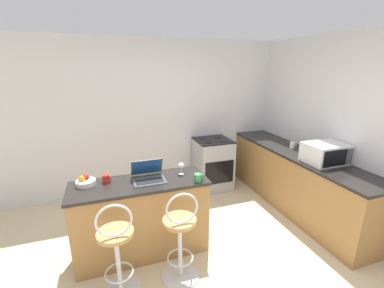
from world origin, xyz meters
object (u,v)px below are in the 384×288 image
object	(u,v)px
mug_red	(106,179)
mug_green	(198,178)
laptop	(148,175)
fruit_bowl	(85,181)
stove_range	(213,164)
microwave	(325,153)
mug_white	(293,145)
bar_stool_far	(180,238)
wine_glass_tall	(181,166)
bar_stool_near	(117,252)

from	to	relation	value
mug_red	mug_green	size ratio (longest dim) A/B	0.89
laptop	mug_green	xyz separation A→B (m)	(0.52, -0.24, -0.01)
fruit_bowl	stove_range	bearing A→B (deg)	30.33
microwave	mug_white	bearing A→B (deg)	87.66
laptop	mug_red	size ratio (longest dim) A/B	3.81
bar_stool_far	fruit_bowl	bearing A→B (deg)	142.76
microwave	wine_glass_tall	bearing A→B (deg)	172.68
mug_green	stove_range	bearing A→B (deg)	60.89
bar_stool_near	wine_glass_tall	distance (m)	1.14
bar_stool_near	bar_stool_far	distance (m)	0.62
bar_stool_far	wine_glass_tall	size ratio (longest dim) A/B	6.99
wine_glass_tall	bar_stool_far	bearing A→B (deg)	-107.66
mug_white	stove_range	bearing A→B (deg)	139.49
mug_white	bar_stool_far	bearing A→B (deg)	-154.87
bar_stool_near	fruit_bowl	xyz separation A→B (m)	(-0.26, 0.67, 0.47)
laptop	bar_stool_far	bearing A→B (deg)	-71.19
microwave	mug_red	world-z (taller)	microwave
fruit_bowl	wine_glass_tall	bearing A→B (deg)	-3.72
laptop	stove_range	bearing A→B (deg)	43.07
stove_range	wine_glass_tall	xyz separation A→B (m)	(-0.97, -1.26, 0.56)
wine_glass_tall	fruit_bowl	bearing A→B (deg)	176.28
laptop	wine_glass_tall	world-z (taller)	laptop
bar_stool_far	wine_glass_tall	xyz separation A→B (m)	(0.19, 0.60, 0.53)
stove_range	mug_green	size ratio (longest dim) A/B	8.76
bar_stool_near	stove_range	world-z (taller)	bar_stool_near
mug_green	mug_white	bearing A→B (deg)	19.91
bar_stool_far	fruit_bowl	size ratio (longest dim) A/B	4.95
microwave	mug_green	distance (m)	1.81
mug_white	wine_glass_tall	world-z (taller)	wine_glass_tall
laptop	fruit_bowl	size ratio (longest dim) A/B	1.72
stove_range	laptop	bearing A→B (deg)	-136.93
mug_white	fruit_bowl	xyz separation A→B (m)	(-3.03, -0.34, -0.01)
microwave	mug_white	world-z (taller)	microwave
bar_stool_far	mug_white	size ratio (longest dim) A/B	10.49
bar_stool_near	mug_red	size ratio (longest dim) A/B	10.95
laptop	mug_green	size ratio (longest dim) A/B	3.41
laptop	mug_white	distance (m)	2.39
mug_white	mug_green	distance (m)	1.95
bar_stool_near	laptop	world-z (taller)	laptop
bar_stool_far	mug_green	world-z (taller)	bar_stool_far
microwave	stove_range	world-z (taller)	microwave
bar_stool_far	microwave	size ratio (longest dim) A/B	1.98
mug_white	mug_green	bearing A→B (deg)	-160.09
bar_stool_far	mug_green	size ratio (longest dim) A/B	9.80
bar_stool_far	stove_range	world-z (taller)	bar_stool_far
mug_white	mug_red	bearing A→B (deg)	-172.80
stove_range	fruit_bowl	bearing A→B (deg)	-149.67
laptop	mug_white	bearing A→B (deg)	10.19
laptop	stove_range	distance (m)	1.93
bar_stool_near	mug_green	distance (m)	1.10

